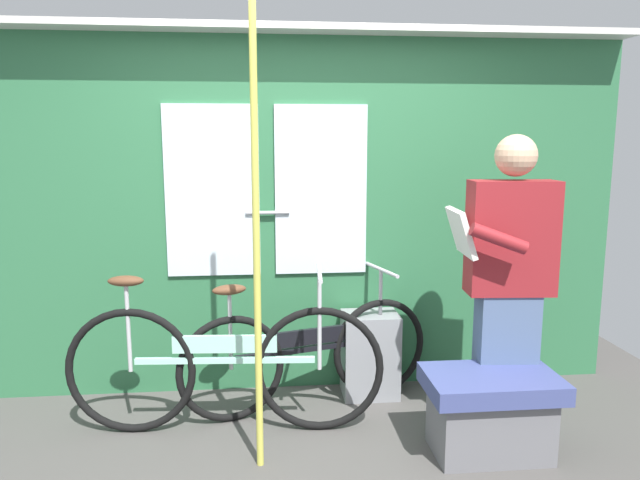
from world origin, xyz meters
name	(u,v)px	position (x,y,z in m)	size (l,w,h in m)	color
ground_plane	(313,476)	(0.00, 0.00, -0.02)	(5.31, 3.85, 0.04)	#474442
train_door_wall	(297,207)	(-0.01, 1.12, 1.24)	(4.31, 0.28, 2.37)	#2D6B42
bicycle_near_door	(224,366)	(-0.47, 0.49, 0.39)	(1.82, 0.44, 0.95)	black
bicycle_leaning_behind	(308,354)	(0.03, 0.75, 0.35)	(1.60, 0.60, 0.87)	black
passenger_reading_newspaper	(507,281)	(1.11, 0.30, 0.90)	(0.59, 0.52, 1.71)	slate
trash_bin_by_wall	(370,354)	(0.46, 0.90, 0.28)	(0.36, 0.28, 0.56)	gray
handrail_pole	(256,246)	(-0.27, 0.10, 1.16)	(0.04, 0.04, 2.33)	#C6C14C
bench_seat_corner	(490,411)	(0.96, 0.09, 0.24)	(0.70, 0.44, 0.45)	#3D477F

